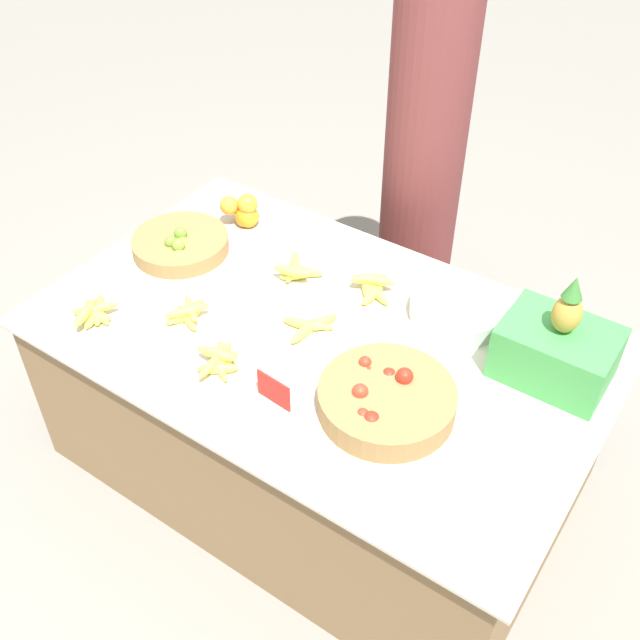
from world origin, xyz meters
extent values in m
plane|color=gray|center=(0.00, 0.00, 0.00)|extent=(12.00, 12.00, 0.00)
cube|color=olive|center=(0.00, 0.00, 0.31)|extent=(1.69, 1.05, 0.63)
cube|color=beige|center=(0.00, 0.00, 0.64)|extent=(1.76, 1.09, 0.01)
cylinder|color=olive|center=(-0.65, 0.08, 0.67)|extent=(0.34, 0.34, 0.06)
sphere|color=#89BC42|center=(-0.63, 0.06, 0.68)|extent=(0.05, 0.05, 0.05)
sphere|color=#7AB238|center=(-0.67, 0.13, 0.67)|extent=(0.05, 0.05, 0.05)
sphere|color=#6BA333|center=(-0.65, 0.08, 0.72)|extent=(0.05, 0.05, 0.05)
sphere|color=#7AB238|center=(-0.61, 0.11, 0.67)|extent=(0.05, 0.05, 0.05)
sphere|color=#6BA333|center=(-0.65, 0.03, 0.71)|extent=(0.04, 0.04, 0.04)
sphere|color=#6BA333|center=(-0.65, 0.08, 0.70)|extent=(0.04, 0.04, 0.04)
sphere|color=#7AB238|center=(-0.61, 0.03, 0.71)|extent=(0.04, 0.04, 0.04)
sphere|color=#7AB238|center=(-0.65, 0.08, 0.69)|extent=(0.05, 0.05, 0.05)
sphere|color=#89BC42|center=(-0.57, 0.12, 0.68)|extent=(0.05, 0.05, 0.05)
sphere|color=#89BC42|center=(-0.60, 0.01, 0.68)|extent=(0.05, 0.05, 0.05)
sphere|color=#6BA333|center=(-0.66, 0.09, 0.69)|extent=(0.04, 0.04, 0.04)
sphere|color=#6BA333|center=(-0.65, 0.07, 0.68)|extent=(0.05, 0.05, 0.05)
cylinder|color=olive|center=(0.34, -0.16, 0.68)|extent=(0.39, 0.39, 0.08)
sphere|color=red|center=(0.22, -0.12, 0.69)|extent=(0.05, 0.05, 0.05)
sphere|color=red|center=(0.45, -0.23, 0.70)|extent=(0.04, 0.04, 0.04)
sphere|color=red|center=(0.33, -0.16, 0.69)|extent=(0.04, 0.04, 0.04)
sphere|color=red|center=(0.22, -0.16, 0.68)|extent=(0.05, 0.05, 0.05)
sphere|color=red|center=(0.39, -0.22, 0.67)|extent=(0.04, 0.04, 0.04)
sphere|color=red|center=(0.27, -0.09, 0.67)|extent=(0.05, 0.05, 0.05)
sphere|color=red|center=(0.23, -0.11, 0.72)|extent=(0.04, 0.04, 0.04)
sphere|color=red|center=(0.45, -0.17, 0.67)|extent=(0.04, 0.04, 0.04)
sphere|color=red|center=(0.30, -0.10, 0.70)|extent=(0.05, 0.05, 0.05)
sphere|color=red|center=(0.26, -0.18, 0.68)|extent=(0.05, 0.05, 0.05)
sphere|color=red|center=(0.35, -0.25, 0.68)|extent=(0.04, 0.04, 0.04)
sphere|color=red|center=(0.29, -0.22, 0.66)|extent=(0.04, 0.04, 0.04)
sphere|color=red|center=(0.35, -0.10, 0.73)|extent=(0.05, 0.05, 0.05)
sphere|color=red|center=(0.24, -0.24, 0.67)|extent=(0.05, 0.05, 0.05)
sphere|color=red|center=(0.32, -0.27, 0.71)|extent=(0.04, 0.04, 0.04)
sphere|color=red|center=(0.32, -0.12, 0.67)|extent=(0.05, 0.05, 0.05)
sphere|color=red|center=(0.25, -0.12, 0.70)|extent=(0.05, 0.05, 0.05)
sphere|color=red|center=(0.28, -0.21, 0.72)|extent=(0.05, 0.05, 0.05)
sphere|color=red|center=(0.35, -0.27, 0.70)|extent=(0.05, 0.05, 0.05)
sphere|color=orange|center=(-0.56, 0.35, 0.67)|extent=(0.07, 0.07, 0.07)
sphere|color=orange|center=(-0.55, 0.34, 0.68)|extent=(0.08, 0.08, 0.08)
sphere|color=orange|center=(-0.58, 0.35, 0.68)|extent=(0.08, 0.08, 0.08)
sphere|color=orange|center=(-0.57, 0.33, 0.68)|extent=(0.08, 0.08, 0.08)
sphere|color=orange|center=(-0.58, 0.35, 0.68)|extent=(0.07, 0.07, 0.07)
sphere|color=orange|center=(-0.62, 0.31, 0.73)|extent=(0.07, 0.07, 0.07)
sphere|color=orange|center=(-0.56, 0.34, 0.73)|extent=(0.08, 0.08, 0.08)
cylinder|color=silver|center=(0.32, 0.31, 0.67)|extent=(0.31, 0.31, 0.06)
cube|color=red|center=(0.06, -0.32, 0.69)|extent=(0.12, 0.02, 0.09)
cube|color=green|center=(0.66, 0.23, 0.73)|extent=(0.32, 0.23, 0.17)
ellipsoid|color=#B28E38|center=(0.66, 0.23, 0.87)|extent=(0.08, 0.08, 0.12)
cone|color=#387A33|center=(0.66, 0.23, 0.97)|extent=(0.06, 0.06, 0.07)
ellipsoid|color=#EFDB4C|center=(-0.63, -0.33, 0.66)|extent=(0.13, 0.14, 0.03)
ellipsoid|color=#EFDB4C|center=(-0.64, -0.36, 0.65)|extent=(0.09, 0.13, 0.03)
ellipsoid|color=#EFDB4C|center=(-0.63, -0.34, 0.66)|extent=(0.16, 0.08, 0.03)
ellipsoid|color=#EFDB4C|center=(-0.63, -0.36, 0.66)|extent=(0.09, 0.11, 0.03)
ellipsoid|color=#EFDB4C|center=(-0.63, -0.36, 0.66)|extent=(0.14, 0.08, 0.04)
ellipsoid|color=#EFDB4C|center=(-0.63, -0.38, 0.68)|extent=(0.08, 0.14, 0.03)
ellipsoid|color=#EFDB4C|center=(-0.62, -0.34, 0.68)|extent=(0.09, 0.12, 0.03)
ellipsoid|color=#EFDB4C|center=(-0.15, -0.32, 0.66)|extent=(0.12, 0.10, 0.03)
ellipsoid|color=#EFDB4C|center=(-0.17, -0.27, 0.66)|extent=(0.11, 0.11, 0.04)
ellipsoid|color=#EFDB4C|center=(-0.15, -0.29, 0.66)|extent=(0.05, 0.12, 0.04)
ellipsoid|color=#EFDB4C|center=(-0.16, -0.30, 0.66)|extent=(0.14, 0.10, 0.03)
ellipsoid|color=#EFDB4C|center=(-0.18, -0.28, 0.66)|extent=(0.06, 0.14, 0.03)
ellipsoid|color=#EFDB4C|center=(-0.17, -0.29, 0.68)|extent=(0.13, 0.06, 0.03)
ellipsoid|color=#EFDB4C|center=(-0.16, -0.33, 0.68)|extent=(0.04, 0.13, 0.03)
ellipsoid|color=#EFDB4C|center=(-0.03, -0.04, 0.66)|extent=(0.04, 0.14, 0.03)
ellipsoid|color=#EFDB4C|center=(-0.03, 0.00, 0.66)|extent=(0.14, 0.08, 0.03)
ellipsoid|color=#EFDB4C|center=(-0.01, 0.03, 0.66)|extent=(0.07, 0.12, 0.03)
ellipsoid|color=#EFDB4C|center=(-0.06, -0.01, 0.66)|extent=(0.13, 0.06, 0.03)
ellipsoid|color=#EFDB4C|center=(-0.25, 0.19, 0.66)|extent=(0.08, 0.13, 0.03)
ellipsoid|color=#EFDB4C|center=(-0.22, 0.18, 0.66)|extent=(0.10, 0.10, 0.03)
ellipsoid|color=#EFDB4C|center=(-0.21, 0.20, 0.66)|extent=(0.15, 0.09, 0.04)
ellipsoid|color=#EFDB4C|center=(-0.22, 0.16, 0.69)|extent=(0.13, 0.07, 0.04)
ellipsoid|color=#EFDB4C|center=(-0.24, 0.20, 0.68)|extent=(0.11, 0.13, 0.03)
ellipsoid|color=#EFDB4C|center=(-0.38, -0.20, 0.66)|extent=(0.14, 0.09, 0.03)
ellipsoid|color=#EFDB4C|center=(-0.40, -0.18, 0.66)|extent=(0.04, 0.16, 0.03)
ellipsoid|color=#EFDB4C|center=(-0.39, -0.20, 0.66)|extent=(0.08, 0.11, 0.03)
ellipsoid|color=#EFDB4C|center=(-0.38, -0.19, 0.68)|extent=(0.10, 0.14, 0.03)
ellipsoid|color=#EFDB4C|center=(-0.38, -0.18, 0.68)|extent=(0.13, 0.10, 0.03)
ellipsoid|color=#EFDB4C|center=(0.01, 0.26, 0.66)|extent=(0.11, 0.13, 0.03)
ellipsoid|color=#EFDB4C|center=(0.05, 0.23, 0.66)|extent=(0.03, 0.12, 0.03)
ellipsoid|color=#EFDB4C|center=(0.05, 0.25, 0.66)|extent=(0.14, 0.09, 0.03)
ellipsoid|color=#EFDB4C|center=(0.03, 0.27, 0.68)|extent=(0.15, 0.08, 0.03)
ellipsoid|color=#EFDB4C|center=(0.01, 0.27, 0.68)|extent=(0.11, 0.11, 0.03)
cylinder|color=brown|center=(-0.14, 0.90, 0.75)|extent=(0.31, 0.31, 1.51)
camera|label=1|loc=(0.99, -1.43, 2.21)|focal=42.00mm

